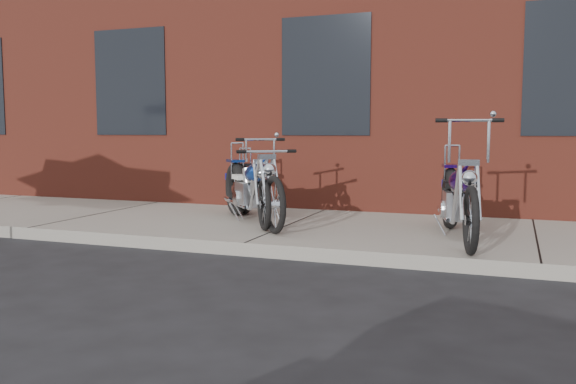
% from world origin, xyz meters
% --- Properties ---
extents(ground, '(120.00, 120.00, 0.00)m').
position_xyz_m(ground, '(0.00, 0.00, 0.00)').
color(ground, '#28282C').
rests_on(ground, ground).
extents(sidewalk, '(22.00, 3.00, 0.15)m').
position_xyz_m(sidewalk, '(0.00, 1.50, 0.07)').
color(sidewalk, gray).
rests_on(sidewalk, ground).
extents(building_brick, '(22.00, 10.00, 8.00)m').
position_xyz_m(building_brick, '(0.00, 8.00, 4.00)').
color(building_brick, maroon).
rests_on(building_brick, ground).
extents(chopper_purple, '(0.74, 2.36, 1.34)m').
position_xyz_m(chopper_purple, '(2.16, 1.05, 0.58)').
color(chopper_purple, black).
rests_on(chopper_purple, sidewalk).
extents(chopper_blue, '(1.66, 1.90, 1.05)m').
position_xyz_m(chopper_blue, '(-0.50, 1.36, 0.58)').
color(chopper_blue, black).
rests_on(chopper_blue, sidewalk).
extents(chopper_third, '(1.31, 1.92, 1.13)m').
position_xyz_m(chopper_third, '(-0.57, 1.55, 0.55)').
color(chopper_third, black).
rests_on(chopper_third, sidewalk).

